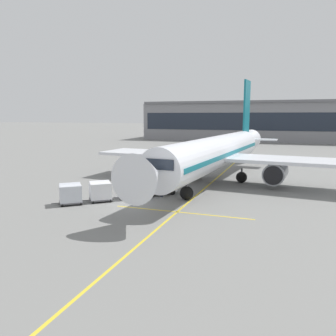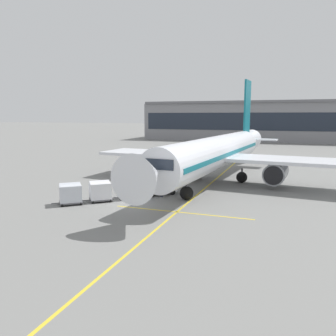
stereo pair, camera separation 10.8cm
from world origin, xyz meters
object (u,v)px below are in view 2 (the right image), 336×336
at_px(parked_airplane, 217,153).
at_px(ground_crew_by_carts, 152,186).
at_px(baggage_cart_lead, 130,188).
at_px(belt_loader, 161,185).
at_px(baggage_cart_second, 100,191).
at_px(ground_crew_by_loader, 162,187).
at_px(safety_cone_wingtip, 178,178).
at_px(safety_cone_engine_keepout, 168,180).
at_px(baggage_cart_third, 70,193).

distance_m(parked_airplane, ground_crew_by_carts, 10.65).
bearing_deg(parked_airplane, baggage_cart_lead, -119.57).
xyz_separation_m(belt_loader, baggage_cart_second, (-4.36, -4.61, 0.08)).
xyz_separation_m(ground_crew_by_loader, safety_cone_wingtip, (-1.19, 8.98, -0.67)).
xyz_separation_m(baggage_cart_lead, safety_cone_engine_keepout, (0.87, 8.48, -0.68)).
distance_m(baggage_cart_lead, ground_crew_by_loader, 3.13).
xyz_separation_m(parked_airplane, baggage_cart_second, (-8.41, -13.00, -2.57)).
height_order(belt_loader, baggage_cart_third, belt_loader).
distance_m(belt_loader, safety_cone_engine_keepout, 6.01).
xyz_separation_m(belt_loader, baggage_cart_third, (-6.35, -6.48, 0.08)).
relative_size(belt_loader, baggage_cart_second, 1.73).
height_order(ground_crew_by_carts, safety_cone_wingtip, ground_crew_by_carts).
bearing_deg(belt_loader, ground_crew_by_loader, -65.31).
distance_m(baggage_cart_second, safety_cone_wingtip, 13.06).
bearing_deg(safety_cone_engine_keepout, baggage_cart_third, -112.17).
bearing_deg(safety_cone_wingtip, belt_loader, -84.97).
xyz_separation_m(safety_cone_engine_keepout, safety_cone_wingtip, (0.64, 2.07, 0.00)).
bearing_deg(safety_cone_wingtip, parked_airplane, 5.80).
relative_size(ground_crew_by_carts, safety_cone_engine_keepout, 2.63).
distance_m(ground_crew_by_loader, safety_cone_wingtip, 9.08).
relative_size(parked_airplane, ground_crew_by_carts, 23.17).
relative_size(parked_airplane, baggage_cart_lead, 15.42).
distance_m(parked_airplane, belt_loader, 9.68).
bearing_deg(safety_cone_engine_keepout, safety_cone_wingtip, 72.88).
relative_size(belt_loader, ground_crew_by_loader, 2.60).
relative_size(parked_airplane, ground_crew_by_loader, 23.17).
bearing_deg(safety_cone_wingtip, baggage_cart_lead, -98.16).
distance_m(baggage_cart_third, safety_cone_engine_keepout, 13.31).
relative_size(parked_airplane, baggage_cart_third, 15.42).
xyz_separation_m(baggage_cart_lead, baggage_cart_second, (-2.16, -1.96, 0.00)).
bearing_deg(ground_crew_by_loader, belt_loader, 114.69).
xyz_separation_m(belt_loader, safety_cone_wingtip, (-0.70, 7.90, -0.59)).
bearing_deg(baggage_cart_lead, parked_airplane, 60.43).
xyz_separation_m(baggage_cart_third, ground_crew_by_loader, (6.84, 5.40, -0.00)).
bearing_deg(parked_airplane, safety_cone_wingtip, -174.20).
relative_size(baggage_cart_third, safety_cone_engine_keepout, 3.94).
bearing_deg(safety_cone_engine_keepout, belt_loader, -77.12).
relative_size(baggage_cart_second, safety_cone_wingtip, 3.89).
xyz_separation_m(belt_loader, safety_cone_engine_keepout, (-1.33, 5.83, -0.59)).
bearing_deg(baggage_cart_third, safety_cone_wingtip, 68.54).
relative_size(belt_loader, safety_cone_engine_keepout, 6.83).
bearing_deg(belt_loader, safety_cone_wingtip, 95.03).
height_order(baggage_cart_third, ground_crew_by_loader, baggage_cart_third).
bearing_deg(parked_airplane, belt_loader, -115.78).
bearing_deg(belt_loader, safety_cone_engine_keepout, 102.88).
bearing_deg(ground_crew_by_loader, ground_crew_by_carts, 167.52).
height_order(belt_loader, ground_crew_by_carts, belt_loader).
relative_size(belt_loader, baggage_cart_lead, 1.73).
distance_m(parked_airplane, baggage_cart_third, 18.32).
distance_m(baggage_cart_third, ground_crew_by_carts, 8.04).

